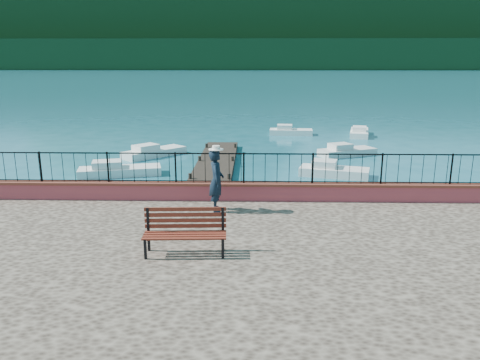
{
  "coord_description": "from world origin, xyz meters",
  "views": [
    {
      "loc": [
        -0.05,
        -10.92,
        5.61
      ],
      "look_at": [
        -0.38,
        2.0,
        2.3
      ],
      "focal_mm": 35.0,
      "sensor_mm": 36.0,
      "label": 1
    }
  ],
  "objects_px": {
    "boat_1": "(334,168)",
    "boat_3": "(154,150)",
    "boat_5": "(359,130)",
    "park_bench": "(185,241)",
    "boat_4": "(291,130)",
    "boat_0": "(120,168)",
    "boat_2": "(347,149)",
    "person": "(216,180)"
  },
  "relations": [
    {
      "from": "park_bench",
      "to": "boat_4",
      "type": "relative_size",
      "value": 0.59
    },
    {
      "from": "person",
      "to": "boat_0",
      "type": "xyz_separation_m",
      "value": [
        -5.56,
        9.18,
        -1.73
      ]
    },
    {
      "from": "person",
      "to": "boat_4",
      "type": "bearing_deg",
      "value": -14.43
    },
    {
      "from": "boat_2",
      "to": "boat_3",
      "type": "relative_size",
      "value": 0.88
    },
    {
      "from": "boat_0",
      "to": "park_bench",
      "type": "bearing_deg",
      "value": -81.73
    },
    {
      "from": "boat_1",
      "to": "boat_3",
      "type": "xyz_separation_m",
      "value": [
        -10.01,
        4.78,
        0.0
      ]
    },
    {
      "from": "boat_2",
      "to": "boat_4",
      "type": "distance_m",
      "value": 8.64
    },
    {
      "from": "park_bench",
      "to": "boat_5",
      "type": "bearing_deg",
      "value": 66.4
    },
    {
      "from": "boat_1",
      "to": "boat_2",
      "type": "height_order",
      "value": "same"
    },
    {
      "from": "boat_0",
      "to": "person",
      "type": "bearing_deg",
      "value": -72.62
    },
    {
      "from": "boat_0",
      "to": "boat_1",
      "type": "height_order",
      "value": "same"
    },
    {
      "from": "boat_0",
      "to": "boat_4",
      "type": "xyz_separation_m",
      "value": [
        9.65,
        13.56,
        0.0
      ]
    },
    {
      "from": "person",
      "to": "boat_3",
      "type": "distance_m",
      "value": 15.01
    },
    {
      "from": "park_bench",
      "to": "boat_0",
      "type": "bearing_deg",
      "value": 109.35
    },
    {
      "from": "boat_3",
      "to": "boat_5",
      "type": "relative_size",
      "value": 1.06
    },
    {
      "from": "boat_3",
      "to": "person",
      "type": "bearing_deg",
      "value": -117.79
    },
    {
      "from": "boat_1",
      "to": "boat_3",
      "type": "height_order",
      "value": "same"
    },
    {
      "from": "person",
      "to": "boat_1",
      "type": "height_order",
      "value": "person"
    },
    {
      "from": "boat_1",
      "to": "boat_3",
      "type": "bearing_deg",
      "value": 170.39
    },
    {
      "from": "person",
      "to": "boat_5",
      "type": "height_order",
      "value": "person"
    },
    {
      "from": "park_bench",
      "to": "person",
      "type": "xyz_separation_m",
      "value": [
        0.49,
        3.31,
        0.62
      ]
    },
    {
      "from": "boat_0",
      "to": "boat_3",
      "type": "xyz_separation_m",
      "value": [
        0.72,
        4.92,
        0.0
      ]
    },
    {
      "from": "boat_2",
      "to": "boat_5",
      "type": "xyz_separation_m",
      "value": [
        2.46,
        7.87,
        0.0
      ]
    },
    {
      "from": "boat_5",
      "to": "boat_1",
      "type": "bearing_deg",
      "value": 175.66
    },
    {
      "from": "person",
      "to": "boat_2",
      "type": "relative_size",
      "value": 0.54
    },
    {
      "from": "boat_2",
      "to": "boat_0",
      "type": "bearing_deg",
      "value": 179.59
    },
    {
      "from": "park_bench",
      "to": "person",
      "type": "height_order",
      "value": "person"
    },
    {
      "from": "boat_4",
      "to": "boat_5",
      "type": "bearing_deg",
      "value": 1.11
    },
    {
      "from": "boat_1",
      "to": "boat_3",
      "type": "distance_m",
      "value": 11.09
    },
    {
      "from": "park_bench",
      "to": "boat_5",
      "type": "height_order",
      "value": "park_bench"
    },
    {
      "from": "park_bench",
      "to": "boat_2",
      "type": "height_order",
      "value": "park_bench"
    },
    {
      "from": "park_bench",
      "to": "boat_2",
      "type": "bearing_deg",
      "value": 64.92
    },
    {
      "from": "boat_5",
      "to": "park_bench",
      "type": "bearing_deg",
      "value": 172.32
    },
    {
      "from": "boat_5",
      "to": "boat_3",
      "type": "bearing_deg",
      "value": 133.65
    },
    {
      "from": "park_bench",
      "to": "boat_4",
      "type": "bearing_deg",
      "value": 77.28
    },
    {
      "from": "boat_3",
      "to": "boat_1",
      "type": "bearing_deg",
      "value": -72.22
    },
    {
      "from": "boat_0",
      "to": "boat_2",
      "type": "relative_size",
      "value": 1.16
    },
    {
      "from": "person",
      "to": "boat_2",
      "type": "bearing_deg",
      "value": -29.43
    },
    {
      "from": "boat_3",
      "to": "boat_5",
      "type": "distance_m",
      "value": 16.41
    },
    {
      "from": "park_bench",
      "to": "person",
      "type": "relative_size",
      "value": 1.04
    },
    {
      "from": "boat_0",
      "to": "boat_3",
      "type": "relative_size",
      "value": 1.02
    },
    {
      "from": "boat_5",
      "to": "person",
      "type": "bearing_deg",
      "value": 170.63
    }
  ]
}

